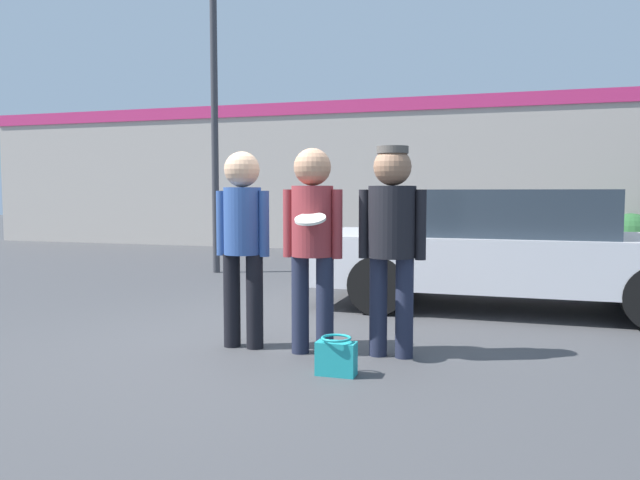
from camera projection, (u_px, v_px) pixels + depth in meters
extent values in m
plane|color=#3F3F42|center=(279.00, 345.00, 5.63)|extent=(56.00, 56.00, 0.00)
cube|color=#B2A89E|center=(424.00, 175.00, 14.28)|extent=(24.00, 0.18, 3.54)
cube|color=#CC2D6B|center=(424.00, 103.00, 14.05)|extent=(24.00, 0.04, 0.30)
cylinder|color=black|center=(232.00, 300.00, 5.56)|extent=(0.15, 0.15, 0.83)
cylinder|color=black|center=(255.00, 302.00, 5.49)|extent=(0.15, 0.15, 0.83)
cylinder|color=#2D4C8C|center=(242.00, 221.00, 5.47)|extent=(0.33, 0.33, 0.59)
cylinder|color=#2D4C8C|center=(221.00, 223.00, 5.53)|extent=(0.09, 0.09, 0.57)
cylinder|color=#2D4C8C|center=(264.00, 224.00, 5.41)|extent=(0.09, 0.09, 0.57)
sphere|color=tan|center=(242.00, 169.00, 5.44)|extent=(0.31, 0.31, 0.31)
cylinder|color=#1E2338|center=(300.00, 305.00, 5.33)|extent=(0.15, 0.15, 0.84)
cylinder|color=#1E2338|center=(325.00, 306.00, 5.27)|extent=(0.15, 0.15, 0.84)
cylinder|color=maroon|center=(312.00, 221.00, 5.24)|extent=(0.35, 0.35, 0.59)
cylinder|color=maroon|center=(288.00, 223.00, 5.31)|extent=(0.09, 0.09, 0.58)
cylinder|color=maroon|center=(337.00, 224.00, 5.18)|extent=(0.09, 0.09, 0.58)
sphere|color=tan|center=(312.00, 167.00, 5.21)|extent=(0.31, 0.31, 0.31)
cylinder|color=silver|center=(310.00, 219.00, 4.98)|extent=(0.25, 0.25, 0.10)
cylinder|color=#1E2338|center=(378.00, 306.00, 5.24)|extent=(0.15, 0.15, 0.84)
cylinder|color=#1E2338|center=(404.00, 308.00, 5.18)|extent=(0.15, 0.15, 0.84)
cylinder|color=black|center=(392.00, 222.00, 5.15)|extent=(0.39, 0.39, 0.59)
cylinder|color=black|center=(364.00, 224.00, 5.23)|extent=(0.09, 0.09, 0.58)
cylinder|color=black|center=(421.00, 225.00, 5.09)|extent=(0.09, 0.09, 0.58)
sphere|color=#8C664C|center=(393.00, 167.00, 5.12)|extent=(0.31, 0.31, 0.31)
cylinder|color=#4C4742|center=(393.00, 150.00, 5.11)|extent=(0.26, 0.26, 0.06)
cube|color=silver|center=(510.00, 259.00, 7.40)|extent=(4.56, 1.92, 0.59)
cube|color=#28333D|center=(503.00, 212.00, 7.39)|extent=(2.37, 1.65, 0.53)
cylinder|color=black|center=(627.00, 276.00, 7.82)|extent=(0.67, 0.22, 0.67)
cylinder|color=black|center=(404.00, 268.00, 8.66)|extent=(0.67, 0.22, 0.67)
cylinder|color=black|center=(378.00, 285.00, 7.02)|extent=(0.67, 0.22, 0.67)
cylinder|color=#38383D|center=(214.00, 108.00, 10.53)|extent=(0.12, 0.12, 5.61)
sphere|color=#285B2D|center=(630.00, 237.00, 12.48)|extent=(0.96, 0.96, 0.96)
cube|color=teal|center=(336.00, 359.00, 4.69)|extent=(0.30, 0.14, 0.25)
torus|color=teal|center=(336.00, 338.00, 4.68)|extent=(0.23, 0.23, 0.02)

